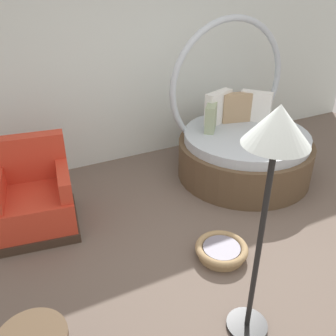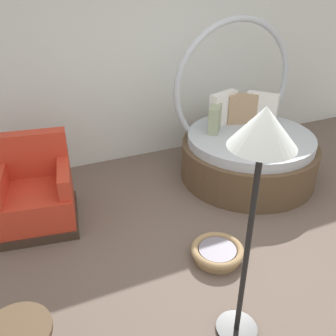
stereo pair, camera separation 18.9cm
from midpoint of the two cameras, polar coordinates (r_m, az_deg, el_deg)
ground_plane at (r=3.71m, az=9.22°, el=-13.66°), size 8.00×8.00×0.02m
back_wall at (r=5.08m, az=-6.49°, el=17.22°), size 8.00×0.12×2.91m
round_daybed at (r=4.91m, az=10.30°, el=3.52°), size 1.73×1.73×1.96m
red_armchair at (r=4.15m, az=-21.16°, el=-4.46°), size 0.91×0.91×0.94m
pet_basket at (r=3.65m, az=6.78°, el=-12.55°), size 0.51×0.51×0.13m
floor_lamp at (r=2.20m, az=13.74°, el=2.46°), size 0.40×0.40×1.82m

